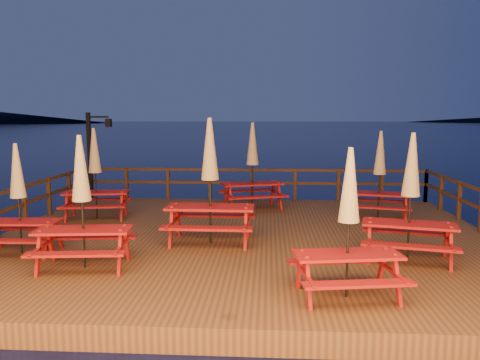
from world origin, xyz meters
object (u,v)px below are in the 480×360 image
Objects in this scene: picnic_table_0 at (410,195)px; picnic_table_2 at (210,179)px; picnic_table_1 at (18,197)px; lamp_post at (94,148)px.

picnic_table_2 reaches higher than picnic_table_0.
picnic_table_1 is at bearing -167.23° from picnic_table_0.
picnic_table_1 is at bearing -83.35° from lamp_post.
lamp_post reaches higher than picnic_table_1.
picnic_table_2 is at bearing -48.38° from lamp_post.
picnic_table_0 is 4.26m from picnic_table_2.
lamp_post is at bearing 157.27° from picnic_table_0.
picnic_table_2 reaches higher than picnic_table_1.
lamp_post is 6.33m from picnic_table_1.
lamp_post reaches higher than picnic_table_0.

